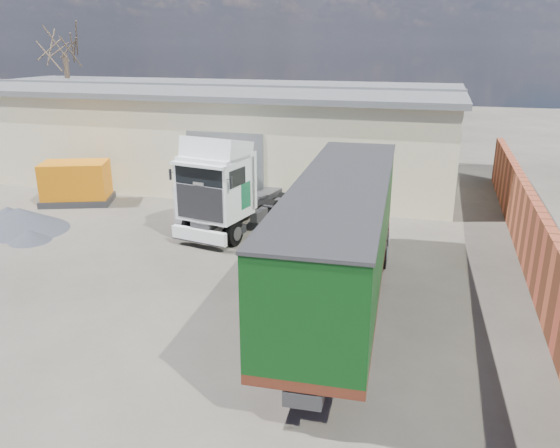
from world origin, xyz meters
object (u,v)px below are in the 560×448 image
(box_trailer, at_px, (342,231))
(orange_skip, at_px, (76,185))
(tractor_unit, at_px, (226,192))
(bare_tree, at_px, (63,40))
(panel_van, at_px, (214,197))

(box_trailer, xyz_separation_m, orange_skip, (-14.76, 7.63, -1.55))
(tractor_unit, bearing_deg, box_trailer, -32.18)
(bare_tree, xyz_separation_m, tractor_unit, (17.71, -14.23, -6.11))
(orange_skip, bearing_deg, box_trailer, -48.23)
(bare_tree, bearing_deg, orange_skip, -53.99)
(bare_tree, relative_size, panel_van, 1.88)
(box_trailer, height_order, panel_van, box_trailer)
(bare_tree, relative_size, box_trailer, 0.78)
(bare_tree, xyz_separation_m, orange_skip, (8.74, -12.02, -7.01))
(box_trailer, height_order, orange_skip, box_trailer)
(bare_tree, bearing_deg, panel_van, -37.42)
(tractor_unit, height_order, box_trailer, tractor_unit)
(tractor_unit, height_order, orange_skip, tractor_unit)
(panel_van, xyz_separation_m, orange_skip, (-7.72, 0.57, -0.14))
(tractor_unit, xyz_separation_m, box_trailer, (5.79, -5.42, 0.66))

